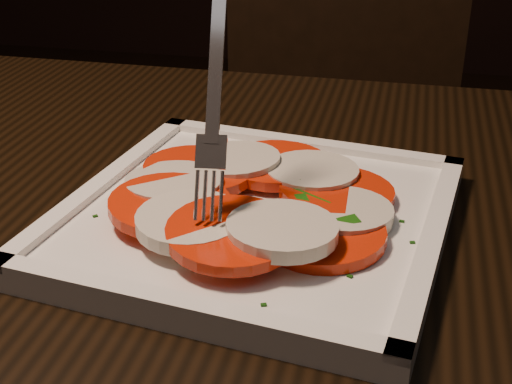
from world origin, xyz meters
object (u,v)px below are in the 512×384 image
Objects in this scene: chair at (338,137)px; table at (323,368)px; fork at (218,75)px; plate at (256,219)px.

table is at bearing -88.74° from chair.
fork is (-0.08, 0.03, 0.22)m from table.
fork is (-0.03, -0.00, 0.11)m from plate.
table is 4.46× the size of plate.
chair is 0.79m from fork.
table is 1.30× the size of chair.
fork reaches higher than plate.
chair is at bearing 94.94° from table.
plate reaches higher than table.
chair is at bearing 90.50° from plate.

